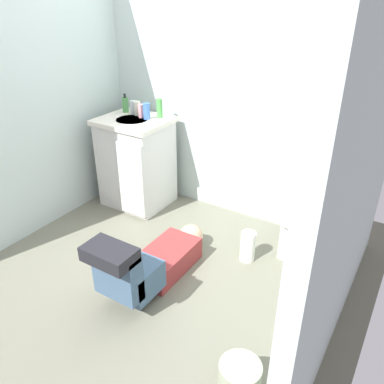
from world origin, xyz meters
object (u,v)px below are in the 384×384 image
object	(u,v)px
faucet	(143,109)
person_plumber	(150,262)
toilet	(305,210)
soap_dispenser	(125,105)
vanity_cabinet	(137,162)
paper_towel_roll	(248,246)
bottle_clear	(133,107)
bottle_white	(137,108)
toiletry_bag	(333,154)
bottle_pink	(141,111)
trash_can	(239,382)
toilet_paper_roll	(290,322)
bottle_green	(160,108)
bottle_blue	(147,111)
tissue_box	(311,150)

from	to	relation	value
faucet	person_plumber	bearing A→B (deg)	-51.43
toilet	soap_dispenser	distance (m)	1.83
vanity_cabinet	paper_towel_roll	xyz separation A→B (m)	(1.26, -0.27, -0.30)
soap_dispenser	paper_towel_roll	xyz separation A→B (m)	(1.45, -0.39, -0.77)
bottle_clear	bottle_white	world-z (taller)	bottle_white
toiletry_bag	bottle_pink	world-z (taller)	bottle_pink
trash_can	bottle_white	bearing A→B (deg)	140.58
toilet	paper_towel_roll	size ratio (longest dim) A/B	3.16
toilet	toilet_paper_roll	world-z (taller)	toilet
vanity_cabinet	soap_dispenser	bearing A→B (deg)	146.90
toilet	bottle_green	size ratio (longest dim) A/B	4.53
bottle_blue	soap_dispenser	bearing A→B (deg)	167.27
vanity_cabinet	bottle_white	size ratio (longest dim) A/B	6.58
bottle_clear	trash_can	size ratio (longest dim) A/B	0.52
faucet	bottle_blue	xyz separation A→B (m)	(0.11, -0.09, 0.02)
bottle_pink	toilet_paper_roll	bearing A→B (deg)	-25.27
person_plumber	paper_towel_roll	world-z (taller)	person_plumber
tissue_box	bottle_blue	distance (m)	1.42
bottle_green	bottle_pink	bearing A→B (deg)	-148.80
toiletry_bag	toilet_paper_roll	bearing A→B (deg)	-83.68
toilet	trash_can	bearing A→B (deg)	-84.03
person_plumber	bottle_white	bearing A→B (deg)	130.94
person_plumber	toiletry_bag	bearing A→B (deg)	49.49
faucet	person_plumber	world-z (taller)	faucet
faucet	paper_towel_roll	size ratio (longest dim) A/B	0.42
paper_towel_roll	bottle_white	bearing A→B (deg)	163.91
faucet	bottle_clear	xyz separation A→B (m)	(-0.09, -0.03, 0.01)
faucet	tissue_box	size ratio (longest dim) A/B	0.45
faucet	toiletry_bag	distance (m)	1.67
tissue_box	trash_can	bearing A→B (deg)	-82.66
toiletry_bag	paper_towel_roll	bearing A→B (deg)	-134.65
bottle_clear	bottle_white	size ratio (longest dim) A/B	0.98
bottle_blue	bottle_green	size ratio (longest dim) A/B	0.84
paper_towel_roll	bottle_blue	bearing A→B (deg)	164.14
toilet	bottle_white	size ratio (longest dim) A/B	6.01
toilet	toiletry_bag	distance (m)	0.46
toilet	person_plumber	size ratio (longest dim) A/B	0.70
paper_towel_roll	bottle_clear	bearing A→B (deg)	164.28
tissue_box	bottle_green	size ratio (longest dim) A/B	1.33
person_plumber	bottle_blue	distance (m)	1.36
tissue_box	paper_towel_roll	world-z (taller)	tissue_box
person_plumber	toiletry_bag	size ratio (longest dim) A/B	8.59
vanity_cabinet	bottle_white	distance (m)	0.48
tissue_box	bottle_white	world-z (taller)	bottle_white
tissue_box	trash_can	size ratio (longest dim) A/B	0.94
toilet	toilet_paper_roll	bearing A→B (deg)	-75.73
bottle_blue	toilet_paper_roll	distance (m)	2.03
tissue_box	bottle_clear	bearing A→B (deg)	-178.95
toilet	trash_can	world-z (taller)	toilet
vanity_cabinet	paper_towel_roll	bearing A→B (deg)	-12.07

